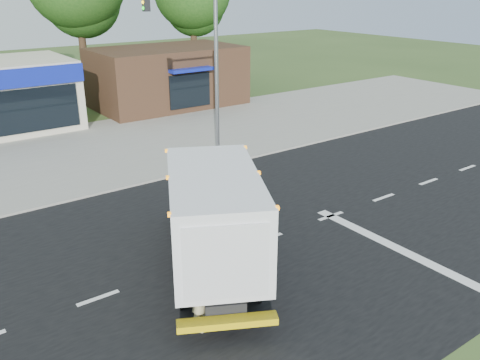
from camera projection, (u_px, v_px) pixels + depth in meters
The scene contains 9 objects.
ground at pixel (268, 239), 17.26m from camera, with size 120.00×120.00×0.00m, color #385123.
road_asphalt at pixel (268, 238), 17.26m from camera, with size 60.00×14.00×0.02m, color black.
sidewalk at pixel (157, 170), 23.44m from camera, with size 60.00×2.40×0.12m, color gray.
parking_apron at pixel (108, 141), 27.84m from camera, with size 60.00×9.00×0.02m, color gray.
lane_markings at pixel (325, 242), 16.97m from camera, with size 55.20×7.00×0.01m.
ems_box_truck at pixel (212, 209), 14.91m from camera, with size 5.50×7.74×3.33m.
emergency_worker at pixel (202, 294), 12.45m from camera, with size 0.83×0.79×2.02m.
brown_storefront at pixel (168, 77), 35.45m from camera, with size 10.00×6.70×4.00m.
traffic_signal_pole at pixel (204, 60), 22.50m from camera, with size 3.51×0.25×8.00m.
Camera 1 is at (-9.76, -11.90, 8.13)m, focal length 38.00 mm.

